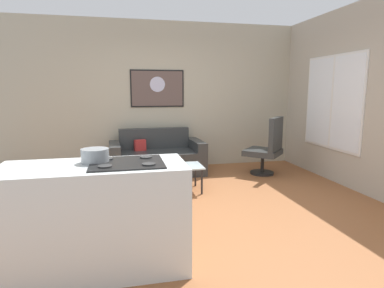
{
  "coord_description": "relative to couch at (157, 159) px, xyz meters",
  "views": [
    {
      "loc": [
        -0.85,
        -3.84,
        1.52
      ],
      "look_at": [
        0.2,
        0.9,
        0.7
      ],
      "focal_mm": 30.09,
      "sensor_mm": 36.0,
      "label": 1
    }
  ],
  "objects": [
    {
      "name": "couch",
      "position": [
        0.0,
        0.0,
        0.0
      ],
      "size": [
        1.7,
        0.89,
        0.81
      ],
      "color": "#2D3031",
      "rests_on": "ground"
    },
    {
      "name": "right_wall",
      "position": [
        2.86,
        -1.59,
        1.12
      ],
      "size": [
        0.05,
        6.4,
        2.8
      ],
      "primitive_type": "cube",
      "color": "#B2A896",
      "rests_on": "ground"
    },
    {
      "name": "ground",
      "position": [
        0.24,
        -1.89,
        -0.3
      ],
      "size": [
        6.4,
        6.4,
        0.04
      ],
      "primitive_type": "cube",
      "color": "#975A34"
    },
    {
      "name": "coffee_table",
      "position": [
        0.09,
        -1.1,
        0.08
      ],
      "size": [
        0.95,
        0.5,
        0.4
      ],
      "color": "silver",
      "rests_on": "ground"
    },
    {
      "name": "back_wall",
      "position": [
        0.24,
        0.53,
        1.12
      ],
      "size": [
        6.4,
        0.05,
        2.8
      ],
      "primitive_type": "cube",
      "color": "#B2AB95",
      "rests_on": "ground"
    },
    {
      "name": "mixing_bowl",
      "position": [
        -0.84,
        -2.97,
        0.69
      ],
      "size": [
        0.23,
        0.23,
        0.12
      ],
      "color": "#8D949A",
      "rests_on": "kitchen_counter"
    },
    {
      "name": "wall_painting",
      "position": [
        0.09,
        0.49,
        1.26
      ],
      "size": [
        1.02,
        0.03,
        0.7
      ],
      "color": "black"
    },
    {
      "name": "window",
      "position": [
        2.82,
        -0.99,
        1.03
      ],
      "size": [
        0.03,
        1.46,
        1.55
      ],
      "color": "silver"
    },
    {
      "name": "armchair",
      "position": [
        1.94,
        -0.49,
        0.22
      ],
      "size": [
        0.84,
        0.84,
        1.04
      ],
      "color": "black",
      "rests_on": "ground"
    },
    {
      "name": "kitchen_counter",
      "position": [
        -0.85,
        -3.06,
        0.18
      ],
      "size": [
        1.51,
        0.66,
        0.94
      ],
      "color": "silver",
      "rests_on": "ground"
    }
  ]
}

